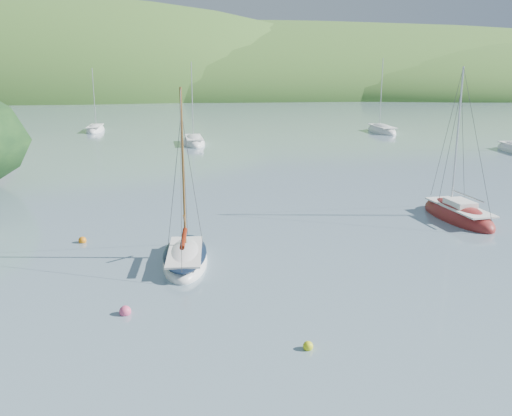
{
  "coord_description": "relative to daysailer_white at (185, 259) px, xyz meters",
  "views": [
    {
      "loc": [
        -1.46,
        -21.87,
        10.18
      ],
      "look_at": [
        0.59,
        8.0,
        2.32
      ],
      "focal_mm": 40.0,
      "sensor_mm": 36.0,
      "label": 1
    }
  ],
  "objects": [
    {
      "name": "distant_sloop_a",
      "position": [
        -1.1,
        42.29,
        -0.04
      ],
      "size": [
        3.43,
        7.71,
        10.66
      ],
      "rotation": [
        0.0,
        0.0,
        0.11
      ],
      "color": "white",
      "rests_on": "ground"
    },
    {
      "name": "distant_sloop_b",
      "position": [
        25.19,
        51.98,
        -0.03
      ],
      "size": [
        3.62,
        8.07,
        11.13
      ],
      "rotation": [
        0.0,
        0.0,
        0.11
      ],
      "color": "white",
      "rests_on": "ground"
    },
    {
      "name": "daysailer_white",
      "position": [
        0.0,
        0.0,
        0.0
      ],
      "size": [
        2.28,
        6.18,
        9.49
      ],
      "rotation": [
        0.0,
        0.0,
        0.0
      ],
      "color": "white",
      "rests_on": "ground"
    },
    {
      "name": "shoreline_hills",
      "position": [
        -6.46,
        166.47,
        -0.22
      ],
      "size": [
        690.0,
        135.0,
        56.0
      ],
      "color": "#396626",
      "rests_on": "ground"
    },
    {
      "name": "ground",
      "position": [
        3.2,
        -5.95,
        -0.22
      ],
      "size": [
        700.0,
        700.0,
        0.0
      ],
      "primitive_type": "plane",
      "color": "gray",
      "rests_on": "ground"
    },
    {
      "name": "distant_sloop_c",
      "position": [
        -15.79,
        56.04,
        -0.05
      ],
      "size": [
        2.69,
        6.88,
        9.67
      ],
      "rotation": [
        0.0,
        0.0,
        0.05
      ],
      "color": "white",
      "rests_on": "ground"
    },
    {
      "name": "sloop_red",
      "position": [
        17.4,
        7.13,
        -0.01
      ],
      "size": [
        3.66,
        7.45,
        10.54
      ],
      "rotation": [
        0.0,
        0.0,
        0.18
      ],
      "color": "maroon",
      "rests_on": "ground"
    },
    {
      "name": "mooring_buoys",
      "position": [
        -2.1,
        -3.22,
        -0.1
      ],
      "size": [
        11.34,
        13.55,
        0.49
      ],
      "color": "yellow",
      "rests_on": "ground"
    }
  ]
}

